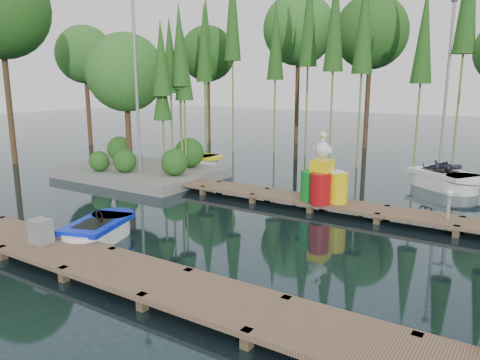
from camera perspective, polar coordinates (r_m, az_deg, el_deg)
The scene contains 14 objects.
ground_plane at distance 13.55m, azimuth -2.94°, elevation -4.68°, with size 90.00×90.00×0.00m, color #1C2D35.
near_dock at distance 10.39m, azimuth -17.92°, elevation -9.28°, with size 18.00×1.50×0.50m.
far_dock at distance 15.03m, azimuth 5.78°, elevation -2.11°, with size 15.00×1.20×0.50m.
island at distance 19.61m, azimuth -12.44°, elevation 9.75°, with size 6.20×4.20×6.75m.
tree_screen at distance 23.28m, azimuth 8.81°, elevation 17.46°, with size 34.42×18.53×10.31m.
lamp_island at distance 18.47m, azimuth -12.60°, elevation 12.95°, with size 0.30×0.30×7.25m.
lamp_rear at distance 21.77m, azimuth 24.04°, elevation 12.05°, with size 0.30×0.30×7.25m.
boat_blue at distance 12.19m, azimuth -16.87°, elevation -6.02°, with size 1.76×2.60×0.80m.
boat_yellow_far at distance 21.72m, azimuth -5.26°, elevation 2.45°, with size 2.57×1.26×1.26m.
boat_white_far at distance 18.67m, azimuth 23.71°, elevation 0.01°, with size 3.25×2.79×1.42m.
utility_cabinet at distance 11.52m, azimuth -23.11°, elevation -5.76°, with size 0.45×0.38×0.55m, color gray.
yellow_barrel at distance 14.25m, azimuth 11.78°, elevation -0.93°, with size 0.61×0.61×0.92m, color yellow.
drum_cluster at distance 14.23m, azimuth 9.92°, elevation -0.19°, with size 1.23×1.12×2.12m.
seagull_post at distance 13.46m, azimuth 24.14°, elevation -2.16°, with size 0.50×0.27×0.81m.
Camera 1 is at (7.66, -10.46, 3.94)m, focal length 35.00 mm.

